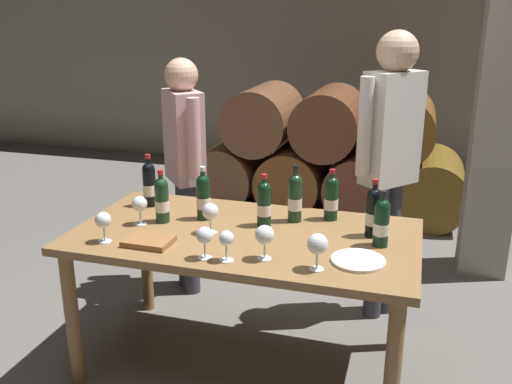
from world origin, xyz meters
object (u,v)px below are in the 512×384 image
object	(u,v)px
wine_bottle_0	(373,212)
wine_bottle_2	(203,196)
wine_glass_5	(204,236)
wine_glass_6	(210,212)
taster_seated_left	(185,157)
wine_bottle_4	(381,222)
sommelier_presenting	(390,151)
wine_bottle_3	(295,197)
wine_glass_1	(226,240)
tasting_notebook	(149,241)
serving_plate	(358,260)
wine_bottle_7	(331,198)
wine_glass_4	(265,236)
dining_table	(245,249)
wine_glass_3	(140,205)
wine_bottle_6	(264,203)
wine_glass_0	(103,221)
wine_bottle_5	(162,200)
wine_glass_2	(317,245)
wine_bottle_1	(149,184)

from	to	relation	value
wine_bottle_0	wine_bottle_2	distance (m)	0.88
wine_glass_5	wine_glass_6	bearing A→B (deg)	106.02
wine_glass_6	taster_seated_left	world-z (taller)	taster_seated_left
wine_glass_5	wine_bottle_4	bearing A→B (deg)	26.43
sommelier_presenting	taster_seated_left	distance (m)	1.27
wine_bottle_3	wine_glass_1	distance (m)	0.59
tasting_notebook	serving_plate	world-z (taller)	tasting_notebook
wine_bottle_7	wine_glass_4	distance (m)	0.61
wine_bottle_3	serving_plate	distance (m)	0.57
dining_table	wine_bottle_3	world-z (taller)	wine_bottle_3
wine_bottle_4	wine_glass_6	size ratio (longest dim) A/B	1.74
wine_bottle_3	wine_glass_3	xyz separation A→B (m)	(-0.75, -0.27, -0.02)
wine_bottle_6	tasting_notebook	world-z (taller)	wine_bottle_6
wine_glass_5	wine_glass_6	world-z (taller)	wine_glass_6
wine_bottle_4	wine_glass_4	distance (m)	0.56
wine_bottle_4	wine_glass_0	bearing A→B (deg)	-165.52
wine_bottle_3	wine_bottle_4	world-z (taller)	wine_bottle_3
wine_bottle_5	wine_glass_1	xyz separation A→B (m)	(0.48, -0.36, -0.02)
wine_glass_2	wine_glass_6	bearing A→B (deg)	156.01
dining_table	serving_plate	size ratio (longest dim) A/B	7.08
wine_bottle_6	wine_glass_4	bearing A→B (deg)	-74.02
wine_bottle_3	taster_seated_left	bearing A→B (deg)	149.35
wine_glass_5	serving_plate	world-z (taller)	wine_glass_5
dining_table	wine_bottle_5	xyz separation A→B (m)	(-0.46, 0.02, 0.21)
wine_bottle_7	wine_glass_6	world-z (taller)	wine_bottle_7
wine_bottle_0	wine_glass_3	distance (m)	1.17
tasting_notebook	wine_glass_0	bearing A→B (deg)	-169.72
wine_bottle_1	tasting_notebook	size ratio (longest dim) A/B	1.36
dining_table	wine_bottle_3	xyz separation A→B (m)	(0.20, 0.23, 0.22)
wine_bottle_5	serving_plate	distance (m)	1.06
wine_bottle_0	wine_bottle_6	size ratio (longest dim) A/B	1.06
wine_bottle_2	wine_glass_3	world-z (taller)	wine_bottle_2
taster_seated_left	wine_bottle_0	bearing A→B (deg)	-25.31
wine_glass_3	wine_glass_6	world-z (taller)	wine_glass_6
wine_bottle_5	wine_bottle_6	size ratio (longest dim) A/B	1.02
wine_bottle_7	wine_bottle_2	bearing A→B (deg)	-164.07
wine_glass_0	wine_glass_4	size ratio (longest dim) A/B	0.94
wine_glass_4	wine_glass_5	bearing A→B (deg)	-165.19
wine_bottle_1	wine_glass_4	size ratio (longest dim) A/B	1.86
wine_bottle_6	wine_glass_1	bearing A→B (deg)	-95.40
dining_table	wine_bottle_7	world-z (taller)	wine_bottle_7
wine_glass_2	wine_glass_6	xyz separation A→B (m)	(-0.58, 0.26, -0.00)
wine_bottle_1	tasting_notebook	bearing A→B (deg)	-64.24
wine_glass_0	wine_glass_3	size ratio (longest dim) A/B	0.99
wine_bottle_0	wine_glass_1	bearing A→B (deg)	-141.27
wine_bottle_6	wine_bottle_5	bearing A→B (deg)	-169.53
tasting_notebook	wine_bottle_7	bearing A→B (deg)	37.14
dining_table	wine_bottle_5	distance (m)	0.50
wine_glass_3	wine_glass_5	distance (m)	0.56
wine_glass_1	tasting_notebook	size ratio (longest dim) A/B	0.65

